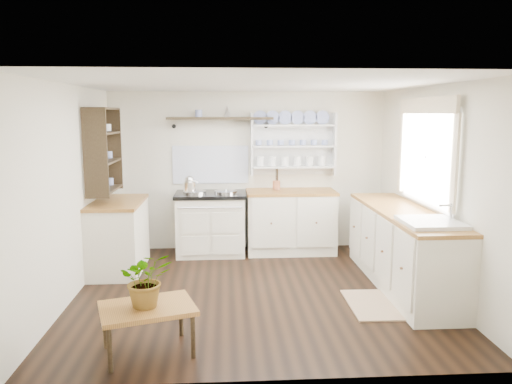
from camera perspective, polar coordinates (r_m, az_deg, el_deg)
floor at (r=5.75m, az=0.02°, el=-11.29°), size 4.00×3.80×0.01m
wall_back at (r=7.34m, az=-0.92°, el=2.41°), size 4.00×0.02×2.30m
wall_right at (r=5.93m, az=19.70°, el=0.29°), size 0.02×3.80×2.30m
wall_left at (r=5.69m, az=-20.51°, el=-0.10°), size 0.02×3.80×2.30m
ceiling at (r=5.40m, az=0.02°, el=12.25°), size 4.00×3.80×0.01m
window at (r=6.00m, az=18.90°, el=4.42°), size 0.08×1.55×1.22m
aga_cooker at (r=7.12m, az=-5.19°, el=-3.55°), size 0.99×0.69×0.91m
back_cabinets at (r=7.21m, az=3.99°, el=-3.29°), size 1.27×0.63×0.90m
right_cabinets at (r=6.05m, az=16.35°, el=-6.07°), size 0.62×2.43×0.90m
belfast_sink at (r=5.29m, az=19.27°, el=-4.56°), size 0.55×0.60×0.45m
left_cabinets at (r=6.61m, az=-15.43°, el=-4.75°), size 0.62×1.13×0.90m
plate_rack at (r=7.32m, az=4.20°, el=5.56°), size 1.20×0.22×0.90m
high_shelf at (r=7.16m, az=-4.12°, el=8.31°), size 1.50×0.29×0.16m
left_shelving at (r=6.47m, az=-17.05°, el=4.68°), size 0.28×0.80×1.05m
kettle at (r=6.91m, az=-7.61°, el=0.94°), size 0.17×0.17×0.21m
utensil_crock at (r=7.17m, az=2.34°, el=0.80°), size 0.11×0.11×0.12m
center_table at (r=4.36m, az=-12.30°, el=-13.17°), size 0.89×0.75×0.41m
potted_plant at (r=4.26m, az=-12.43°, el=-9.69°), size 0.51×0.47×0.47m
floor_rug at (r=5.51m, az=13.43°, el=-12.39°), size 0.56×0.86×0.02m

